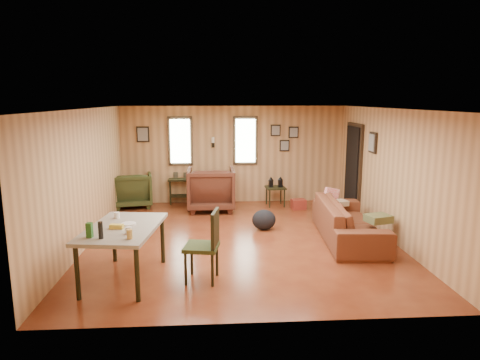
{
  "coord_description": "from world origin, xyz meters",
  "views": [
    {
      "loc": [
        -0.52,
        -7.56,
        2.57
      ],
      "look_at": [
        0.0,
        0.4,
        1.05
      ],
      "focal_mm": 32.0,
      "sensor_mm": 36.0,
      "label": 1
    }
  ],
  "objects_px": {
    "end_table": "(181,186)",
    "side_table": "(276,186)",
    "recliner_green": "(133,188)",
    "recliner_brown": "(211,187)",
    "dining_table": "(123,232)",
    "sofa": "(349,215)"
  },
  "relations": [
    {
      "from": "end_table",
      "to": "side_table",
      "type": "height_order",
      "value": "end_table"
    },
    {
      "from": "recliner_green",
      "to": "end_table",
      "type": "xyz_separation_m",
      "value": [
        1.14,
        0.32,
        -0.02
      ]
    },
    {
      "from": "side_table",
      "to": "recliner_green",
      "type": "bearing_deg",
      "value": 177.4
    },
    {
      "from": "recliner_green",
      "to": "end_table",
      "type": "distance_m",
      "value": 1.19
    },
    {
      "from": "recliner_brown",
      "to": "recliner_green",
      "type": "relative_size",
      "value": 1.21
    },
    {
      "from": "end_table",
      "to": "dining_table",
      "type": "bearing_deg",
      "value": -96.12
    },
    {
      "from": "recliner_brown",
      "to": "recliner_green",
      "type": "height_order",
      "value": "recliner_brown"
    },
    {
      "from": "dining_table",
      "to": "recliner_brown",
      "type": "bearing_deg",
      "value": 79.56
    },
    {
      "from": "sofa",
      "to": "side_table",
      "type": "bearing_deg",
      "value": 24.76
    },
    {
      "from": "sofa",
      "to": "end_table",
      "type": "height_order",
      "value": "sofa"
    },
    {
      "from": "sofa",
      "to": "side_table",
      "type": "distance_m",
      "value": 2.78
    },
    {
      "from": "sofa",
      "to": "dining_table",
      "type": "height_order",
      "value": "dining_table"
    },
    {
      "from": "dining_table",
      "to": "side_table",
      "type": "bearing_deg",
      "value": 63.37
    },
    {
      "from": "recliner_green",
      "to": "dining_table",
      "type": "bearing_deg",
      "value": 88.47
    },
    {
      "from": "recliner_brown",
      "to": "sofa",
      "type": "bearing_deg",
      "value": 137.17
    },
    {
      "from": "recliner_green",
      "to": "end_table",
      "type": "height_order",
      "value": "recliner_green"
    },
    {
      "from": "recliner_green",
      "to": "dining_table",
      "type": "distance_m",
      "value": 4.37
    },
    {
      "from": "side_table",
      "to": "dining_table",
      "type": "height_order",
      "value": "dining_table"
    },
    {
      "from": "recliner_green",
      "to": "side_table",
      "type": "distance_m",
      "value": 3.45
    },
    {
      "from": "side_table",
      "to": "dining_table",
      "type": "relative_size",
      "value": 0.44
    },
    {
      "from": "end_table",
      "to": "recliner_brown",
      "type": "bearing_deg",
      "value": -45.98
    },
    {
      "from": "end_table",
      "to": "dining_table",
      "type": "xyz_separation_m",
      "value": [
        -0.5,
        -4.64,
        0.29
      ]
    }
  ]
}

